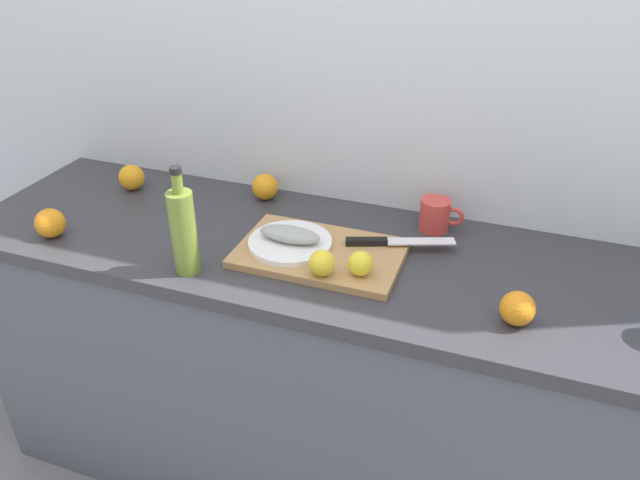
# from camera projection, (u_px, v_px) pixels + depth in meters

# --- Properties ---
(ground_plane) EXTENTS (12.00, 12.00, 0.00)m
(ground_plane) POSITION_uv_depth(u_px,v_px,m) (313.00, 469.00, 2.08)
(ground_plane) COLOR slate
(back_wall) EXTENTS (3.20, 0.05, 2.50)m
(back_wall) POSITION_uv_depth(u_px,v_px,m) (351.00, 86.00, 1.70)
(back_wall) COLOR silver
(back_wall) RESTS_ON ground_plane
(kitchen_counter) EXTENTS (2.00, 0.60, 0.90)m
(kitchen_counter) POSITION_uv_depth(u_px,v_px,m) (313.00, 372.00, 1.85)
(kitchen_counter) COLOR #4C5159
(kitchen_counter) RESTS_ON ground_plane
(cutting_board) EXTENTS (0.43, 0.27, 0.02)m
(cutting_board) POSITION_uv_depth(u_px,v_px,m) (320.00, 253.00, 1.57)
(cutting_board) COLOR tan
(cutting_board) RESTS_ON kitchen_counter
(white_plate) EXTENTS (0.22, 0.22, 0.01)m
(white_plate) POSITION_uv_depth(u_px,v_px,m) (290.00, 243.00, 1.59)
(white_plate) COLOR white
(white_plate) RESTS_ON cutting_board
(fish_fillet) EXTENTS (0.17, 0.07, 0.04)m
(fish_fillet) POSITION_uv_depth(u_px,v_px,m) (290.00, 234.00, 1.57)
(fish_fillet) COLOR #999E99
(fish_fillet) RESTS_ON white_plate
(chef_knife) EXTENTS (0.28, 0.13, 0.02)m
(chef_knife) POSITION_uv_depth(u_px,v_px,m) (386.00, 242.00, 1.59)
(chef_knife) COLOR silver
(chef_knife) RESTS_ON cutting_board
(lemon_0) EXTENTS (0.06, 0.06, 0.06)m
(lemon_0) POSITION_uv_depth(u_px,v_px,m) (361.00, 263.00, 1.45)
(lemon_0) COLOR yellow
(lemon_0) RESTS_ON cutting_board
(lemon_1) EXTENTS (0.07, 0.07, 0.07)m
(lemon_1) POSITION_uv_depth(u_px,v_px,m) (322.00, 263.00, 1.45)
(lemon_1) COLOR yellow
(lemon_1) RESTS_ON cutting_board
(olive_oil_bottle) EXTENTS (0.06, 0.06, 0.28)m
(olive_oil_bottle) POSITION_uv_depth(u_px,v_px,m) (183.00, 230.00, 1.46)
(olive_oil_bottle) COLOR olive
(olive_oil_bottle) RESTS_ON kitchen_counter
(coffee_mug_0) EXTENTS (0.12, 0.08, 0.09)m
(coffee_mug_0) POSITION_uv_depth(u_px,v_px,m) (436.00, 215.00, 1.68)
(coffee_mug_0) COLOR #CC3F38
(coffee_mug_0) RESTS_ON kitchen_counter
(orange_0) EXTENTS (0.08, 0.08, 0.08)m
(orange_0) POSITION_uv_depth(u_px,v_px,m) (132.00, 177.00, 1.91)
(orange_0) COLOR orange
(orange_0) RESTS_ON kitchen_counter
(orange_1) EXTENTS (0.08, 0.08, 0.08)m
(orange_1) POSITION_uv_depth(u_px,v_px,m) (517.00, 308.00, 1.32)
(orange_1) COLOR orange
(orange_1) RESTS_ON kitchen_counter
(orange_2) EXTENTS (0.08, 0.08, 0.08)m
(orange_2) POSITION_uv_depth(u_px,v_px,m) (50.00, 223.00, 1.65)
(orange_2) COLOR orange
(orange_2) RESTS_ON kitchen_counter
(orange_3) EXTENTS (0.08, 0.08, 0.08)m
(orange_3) POSITION_uv_depth(u_px,v_px,m) (265.00, 187.00, 1.85)
(orange_3) COLOR orange
(orange_3) RESTS_ON kitchen_counter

